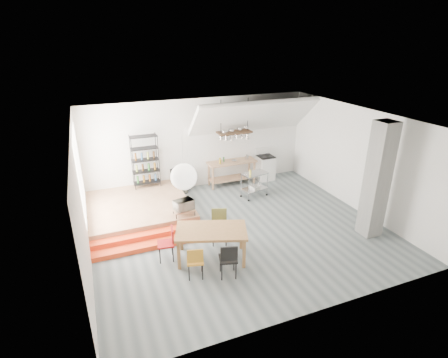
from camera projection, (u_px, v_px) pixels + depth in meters
name	position (u px, v px, depth m)	size (l,w,h in m)	color
floor	(239.00, 230.00, 9.99)	(8.00, 8.00, 0.00)	#556063
wall_back	(200.00, 144.00, 12.39)	(8.00, 0.04, 3.20)	silver
wall_left	(81.00, 203.00, 8.01)	(0.04, 7.00, 3.20)	silver
wall_right	(358.00, 160.00, 10.76)	(0.04, 7.00, 3.20)	silver
ceiling	(241.00, 119.00, 8.78)	(8.00, 7.00, 0.02)	white
slope_ceiling	(253.00, 116.00, 12.14)	(4.40, 1.80, 0.15)	white
window_pane	(80.00, 172.00, 9.23)	(0.02, 2.50, 2.20)	white
platform	(139.00, 209.00, 10.77)	(3.00, 3.00, 0.40)	#94694A
step_lower	(151.00, 245.00, 9.15)	(3.00, 0.35, 0.13)	#ED441B
step_upper	(149.00, 236.00, 9.43)	(3.00, 0.35, 0.27)	#ED441B
concrete_column	(377.00, 180.00, 9.23)	(0.50, 0.50, 3.20)	slate
kitchen_counter	(232.00, 169.00, 12.84)	(1.80, 0.60, 0.91)	#94694A
stove	(265.00, 167.00, 13.38)	(0.60, 0.60, 1.18)	white
pot_rack	(235.00, 134.00, 12.14)	(1.20, 0.50, 1.43)	#3C2818
wire_shelving	(145.00, 160.00, 11.55)	(0.88, 0.38, 1.80)	black
microwave_shelf	(184.00, 210.00, 9.95)	(0.60, 0.40, 0.16)	#94694A
paper_lantern	(184.00, 177.00, 7.87)	(0.60, 0.60, 0.60)	white
dining_table	(211.00, 233.00, 8.45)	(1.93, 1.48, 0.81)	olive
chair_mustard	(195.00, 260.00, 7.82)	(0.46, 0.46, 0.82)	#BC7E20
chair_black	(228.00, 258.00, 7.83)	(0.49, 0.49, 0.88)	black
chair_olive	(219.00, 223.00, 9.24)	(0.54, 0.54, 0.93)	olive
chair_red	(168.00, 241.00, 8.51)	(0.46, 0.46, 0.86)	#A81818
rolling_cart	(254.00, 181.00, 11.87)	(0.96, 0.67, 0.86)	silver
mini_fridge	(179.00, 181.00, 12.28)	(0.48, 0.48, 0.82)	black
microwave	(184.00, 205.00, 9.88)	(0.53, 0.36, 0.29)	beige
bowl	(234.00, 161.00, 12.70)	(0.19, 0.19, 0.05)	silver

